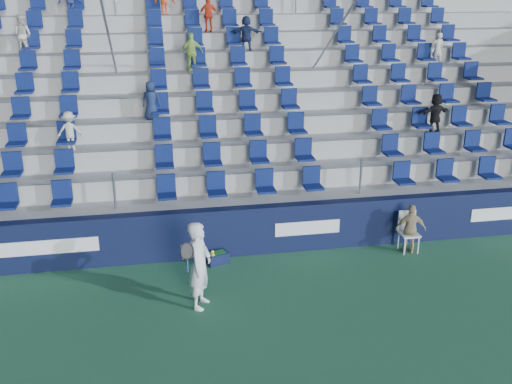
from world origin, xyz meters
TOP-DOWN VIEW (x-y plane):
  - ground at (0.00, 0.00)m, footprint 70.00×70.00m
  - sponsor_wall at (0.00, 3.15)m, footprint 24.00×0.32m
  - grandstand at (-0.01, 8.24)m, footprint 24.00×8.17m
  - tennis_player at (-1.27, 0.95)m, footprint 0.73×0.78m
  - line_judge_chair at (3.93, 2.65)m, footprint 0.44×0.45m
  - line_judge at (3.93, 2.50)m, footprint 0.78×0.48m
  - ball_bin at (-0.74, 2.75)m, footprint 0.57×0.46m

SIDE VIEW (x-z plane):
  - ground at x=0.00m, z-range 0.00..0.00m
  - ball_bin at x=-0.74m, z-range 0.01..0.29m
  - line_judge_chair at x=3.93m, z-range 0.07..1.07m
  - sponsor_wall at x=0.00m, z-range 0.00..1.20m
  - line_judge at x=3.93m, z-range 0.00..1.23m
  - tennis_player at x=-1.27m, z-range 0.00..1.84m
  - grandstand at x=-0.01m, z-range -1.18..5.45m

